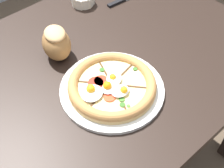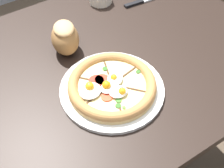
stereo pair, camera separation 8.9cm
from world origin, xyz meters
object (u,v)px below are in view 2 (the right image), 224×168
at_px(bread_piece_far, 65,37).
at_px(pizza, 112,86).
at_px(dining_table, 81,93).
at_px(knife_main, 146,0).

bearing_deg(bread_piece_far, pizza, -82.78).
height_order(dining_table, bread_piece_far, bread_piece_far).
height_order(bread_piece_far, knife_main, bread_piece_far).
height_order(dining_table, pizza, pizza).
distance_m(pizza, bread_piece_far, 0.23).
distance_m(dining_table, knife_main, 0.46).
xyz_separation_m(dining_table, knife_main, (0.41, 0.19, 0.10)).
bearing_deg(knife_main, bread_piece_far, -163.10).
relative_size(dining_table, bread_piece_far, 9.40).
bearing_deg(pizza, knife_main, 40.83).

